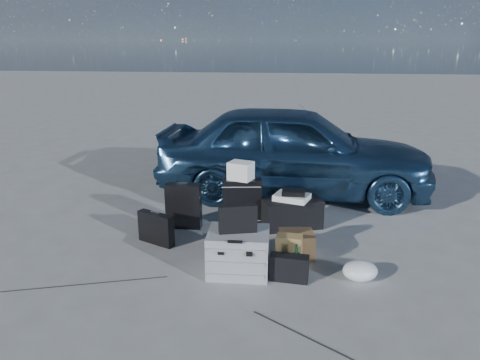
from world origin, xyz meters
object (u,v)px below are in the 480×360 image
pelican_case (238,252)px  suitcase_right (242,202)px  green_bottle (296,260)px  car (294,150)px  cardboard_box (296,244)px  briefcase (156,228)px  duffel_bag (292,214)px  suitcase_left (184,206)px

pelican_case → suitcase_right: (-0.12, 1.29, 0.07)m
green_bottle → suitcase_right: bearing=118.4°
car → cardboard_box: (0.07, -2.14, -0.54)m
suitcase_right → green_bottle: bearing=-69.9°
briefcase → cardboard_box: (1.59, -0.14, -0.05)m
briefcase → green_bottle: (1.59, -0.56, -0.03)m
duffel_bag → green_bottle: bearing=-107.0°
pelican_case → cardboard_box: (0.57, 0.43, -0.08)m
pelican_case → suitcase_right: size_ratio=1.03×
pelican_case → cardboard_box: bearing=35.4°
suitcase_right → duffel_bag: bearing=-14.1°
briefcase → duffel_bag: briefcase is taller
car → green_bottle: bearing=-177.3°
pelican_case → suitcase_left: (-0.82, 1.08, 0.06)m
car → pelican_case: (-0.50, -2.57, -0.46)m
suitcase_left → pelican_case: bearing=-54.0°
briefcase → duffel_bag: (1.53, 0.66, -0.00)m
cardboard_box → briefcase: bearing=175.1°
suitcase_left → suitcase_right: 0.73m
suitcase_right → duffel_bag: suitcase_right is taller
pelican_case → suitcase_left: size_ratio=1.07×
suitcase_right → duffel_bag: (0.63, -0.06, -0.11)m
pelican_case → cardboard_box: 0.72m
suitcase_left → suitcase_right: bearing=15.8°
pelican_case → duffel_bag: size_ratio=0.83×
duffel_bag → green_bottle: size_ratio=2.34×
suitcase_right → cardboard_box: (0.69, -0.86, -0.15)m
suitcase_right → green_bottle: (0.69, -1.28, -0.14)m
suitcase_right → car: bearing=56.1°
suitcase_right → duffel_bag: 0.64m
suitcase_left → suitcase_right: suitcase_right is taller
pelican_case → suitcase_right: bearing=93.3°
car → green_bottle: (0.08, -2.56, -0.52)m
briefcase → green_bottle: briefcase is taller
duffel_bag → cardboard_box: bearing=-105.6°
car → suitcase_right: bearing=155.4°
suitcase_right → cardboard_box: suitcase_right is taller
car → briefcase: (-1.51, -2.00, -0.50)m
suitcase_left → cardboard_box: size_ratio=1.55×
car → pelican_case: car is taller
pelican_case → green_bottle: pelican_case is taller
duffel_bag → pelican_case: bearing=-132.5°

